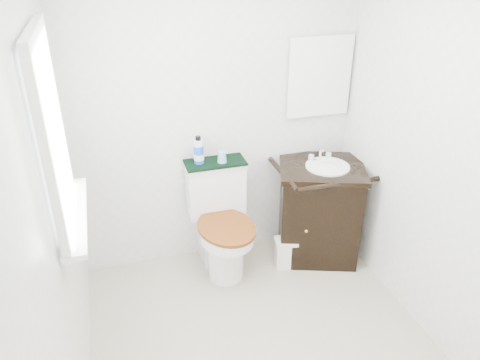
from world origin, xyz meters
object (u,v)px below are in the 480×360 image
vanity (319,209)px  trash_bin (285,253)px  mouthwash_bottle (199,151)px  cup (222,157)px  toilet (220,226)px

vanity → trash_bin: (-0.32, -0.10, -0.30)m
vanity → mouthwash_bottle: (-0.94, 0.20, 0.55)m
trash_bin → cup: size_ratio=2.88×
vanity → cup: size_ratio=10.31×
toilet → trash_bin: (0.50, -0.16, -0.25)m
cup → mouthwash_bottle: bearing=168.1°
vanity → toilet: bearing=175.8°
mouthwash_bottle → cup: size_ratio=2.42×
toilet → cup: 0.56m
mouthwash_bottle → cup: bearing=-11.9°
vanity → cup: cup is taller
cup → toilet: bearing=-116.0°
toilet → trash_bin: 0.58m
mouthwash_bottle → cup: (0.17, -0.04, -0.05)m
toilet → mouthwash_bottle: (-0.12, 0.14, 0.61)m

